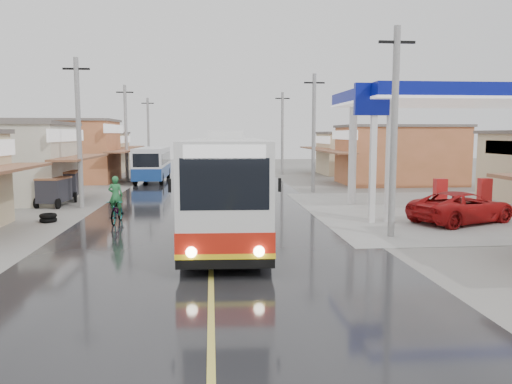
# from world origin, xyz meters

# --- Properties ---
(ground) EXTENTS (120.00, 120.00, 0.00)m
(ground) POSITION_xyz_m (0.00, 0.00, 0.00)
(ground) COLOR slate
(ground) RESTS_ON ground
(road) EXTENTS (12.00, 90.00, 0.02)m
(road) POSITION_xyz_m (0.00, 15.00, 0.01)
(road) COLOR black
(road) RESTS_ON ground
(centre_line) EXTENTS (0.15, 90.00, 0.01)m
(centre_line) POSITION_xyz_m (0.00, 15.00, 0.02)
(centre_line) COLOR #D8CC4C
(centre_line) RESTS_ON road
(shopfronts_left) EXTENTS (11.00, 44.00, 5.20)m
(shopfronts_left) POSITION_xyz_m (-13.00, 18.00, 0.00)
(shopfronts_left) COLOR #C5B687
(shopfronts_left) RESTS_ON ground
(shopfronts_right) EXTENTS (11.00, 44.00, 4.80)m
(shopfronts_right) POSITION_xyz_m (15.00, 12.00, 0.00)
(shopfronts_right) COLOR beige
(shopfronts_right) RESTS_ON ground
(utility_poles_left) EXTENTS (1.60, 50.00, 8.00)m
(utility_poles_left) POSITION_xyz_m (-7.00, 16.00, 0.00)
(utility_poles_left) COLOR gray
(utility_poles_left) RESTS_ON ground
(utility_poles_right) EXTENTS (1.60, 36.00, 8.00)m
(utility_poles_right) POSITION_xyz_m (7.00, 15.00, 0.00)
(utility_poles_right) COLOR gray
(utility_poles_right) RESTS_ON ground
(coach_bus) EXTENTS (3.38, 13.20, 4.09)m
(coach_bus) POSITION_xyz_m (0.64, 1.19, 1.97)
(coach_bus) COLOR silver
(coach_bus) RESTS_ON road
(second_bus) EXTENTS (2.32, 8.52, 2.82)m
(second_bus) POSITION_xyz_m (-4.86, 23.85, 1.52)
(second_bus) COLOR silver
(second_bus) RESTS_ON road
(jeepney) EXTENTS (5.61, 4.14, 1.42)m
(jeepney) POSITION_xyz_m (11.29, 2.71, 0.71)
(jeepney) COLOR #A51011
(jeepney) RESTS_ON ground
(cyclist) EXTENTS (0.77, 2.02, 2.15)m
(cyclist) POSITION_xyz_m (-4.20, 3.98, 0.71)
(cyclist) COLOR black
(cyclist) RESTS_ON ground
(tricycle_near) EXTENTS (1.64, 2.27, 1.62)m
(tricycle_near) POSITION_xyz_m (-8.61, 9.53, 0.93)
(tricycle_near) COLOR #26262D
(tricycle_near) RESTS_ON ground
(tricycle_far) EXTENTS (1.85, 2.34, 1.79)m
(tricycle_far) POSITION_xyz_m (-8.68, 12.02, 1.02)
(tricycle_far) COLOR #26262D
(tricycle_far) RESTS_ON ground
(tyre_stack) EXTENTS (0.77, 0.77, 0.39)m
(tyre_stack) POSITION_xyz_m (-7.37, 4.55, 0.20)
(tyre_stack) COLOR black
(tyre_stack) RESTS_ON ground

